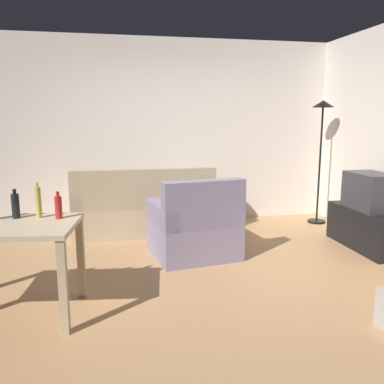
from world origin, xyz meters
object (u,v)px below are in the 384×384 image
at_px(tv, 371,191).
at_px(armchair, 195,229).
at_px(couch, 143,211).
at_px(bottle_squat, 38,202).
at_px(potted_plant, 228,201).
at_px(bottle_red, 58,207).
at_px(bottle_dark, 16,206).
at_px(torchiere_lamp, 322,128).
at_px(tv_stand, 367,229).

relative_size(tv, armchair, 0.59).
distance_m(couch, bottle_squat, 2.33).
xyz_separation_m(couch, potted_plant, (1.30, 0.31, 0.02)).
height_order(tv, armchair, same).
bearing_deg(bottle_red, potted_plant, 48.21).
xyz_separation_m(armchair, bottle_dark, (-1.68, -0.92, 0.54)).
distance_m(torchiere_lamp, bottle_squat, 4.19).
relative_size(torchiere_lamp, potted_plant, 3.18).
height_order(armchair, bottle_squat, bottle_squat).
distance_m(couch, torchiere_lamp, 2.84).
bearing_deg(couch, tv, 155.42).
xyz_separation_m(tv_stand, torchiere_lamp, (0.00, 1.22, 1.17)).
relative_size(bottle_dark, bottle_squat, 0.82).
bearing_deg(tv_stand, armchair, 86.98).
xyz_separation_m(tv_stand, tv, (0.00, 0.00, 0.46)).
bearing_deg(torchiere_lamp, bottle_squat, -150.43).
xyz_separation_m(tv_stand, potted_plant, (-1.31, 1.51, 0.09)).
bearing_deg(bottle_squat, tv, 12.86).
bearing_deg(bottle_squat, torchiere_lamp, 29.57).
distance_m(potted_plant, bottle_red, 3.26).
height_order(potted_plant, bottle_dark, bottle_dark).
bearing_deg(torchiere_lamp, tv_stand, -90.00).
bearing_deg(couch, bottle_squat, 63.72).
relative_size(tv_stand, armchair, 1.08).
height_order(potted_plant, armchair, armchair).
height_order(bottle_squat, bottle_red, bottle_squat).
relative_size(torchiere_lamp, armchair, 1.78).
relative_size(tv_stand, tv, 1.83).
relative_size(potted_plant, bottle_dark, 2.36).
height_order(torchiere_lamp, bottle_red, torchiere_lamp).
bearing_deg(couch, potted_plant, -166.51).
bearing_deg(bottle_dark, armchair, 28.63).
relative_size(couch, bottle_dark, 7.74).
relative_size(tv, torchiere_lamp, 0.33).
bearing_deg(tv_stand, potted_plant, 40.94).
xyz_separation_m(torchiere_lamp, bottle_dark, (-3.79, -2.03, -0.55)).
distance_m(tv, bottle_squat, 3.72).
height_order(tv, bottle_red, bottle_red).
bearing_deg(bottle_dark, bottle_red, -13.12).
distance_m(torchiere_lamp, bottle_dark, 4.34).
bearing_deg(potted_plant, torchiere_lamp, -12.30).
distance_m(bottle_dark, bottle_red, 0.35).
height_order(couch, bottle_squat, bottle_squat).
height_order(bottle_dark, bottle_red, bottle_dark).
bearing_deg(tv, armchair, 86.99).
xyz_separation_m(armchair, bottle_red, (-1.34, -1.00, 0.54)).
relative_size(potted_plant, armchair, 0.56).
distance_m(bottle_dark, bottle_squat, 0.18).
bearing_deg(bottle_squat, bottle_dark, 173.29).
distance_m(armchair, bottle_red, 1.75).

